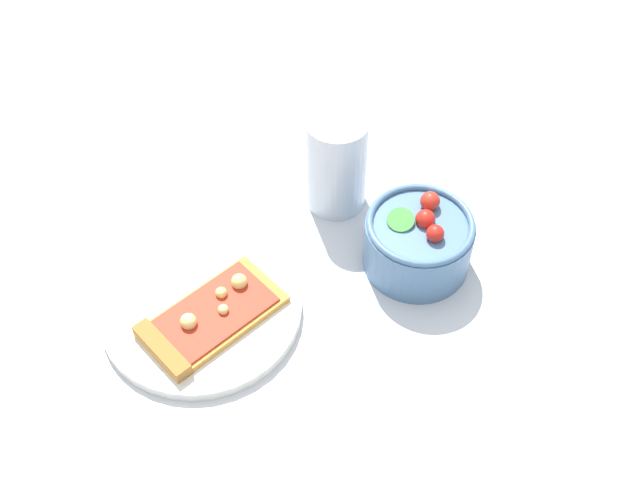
{
  "coord_description": "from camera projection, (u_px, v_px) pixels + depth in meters",
  "views": [
    {
      "loc": [
        0.11,
        0.47,
        0.74
      ],
      "look_at": [
        -0.12,
        -0.08,
        0.03
      ],
      "focal_mm": 43.48,
      "sensor_mm": 36.0,
      "label": 1
    }
  ],
  "objects": [
    {
      "name": "soda_glass",
      "position": [
        336.0,
        166.0,
        0.97
      ],
      "size": [
        0.08,
        0.08,
        0.14
      ],
      "color": "silver",
      "rests_on": "ground_plane"
    },
    {
      "name": "plate",
      "position": [
        202.0,
        309.0,
        0.9
      ],
      "size": [
        0.23,
        0.23,
        0.01
      ],
      "primitive_type": "cylinder",
      "color": "silver",
      "rests_on": "ground_plane"
    },
    {
      "name": "pizza_slice_main",
      "position": [
        206.0,
        319.0,
        0.87
      ],
      "size": [
        0.18,
        0.13,
        0.03
      ],
      "color": "gold",
      "rests_on": "plate"
    },
    {
      "name": "ground_plane",
      "position": [
        246.0,
        337.0,
        0.88
      ],
      "size": [
        2.4,
        2.4,
        0.0
      ],
      "primitive_type": "plane",
      "color": "silver",
      "rests_on": "ground"
    },
    {
      "name": "salad_bowl",
      "position": [
        418.0,
        241.0,
        0.92
      ],
      "size": [
        0.13,
        0.13,
        0.09
      ],
      "color": "#4C7299",
      "rests_on": "ground_plane"
    }
  ]
}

